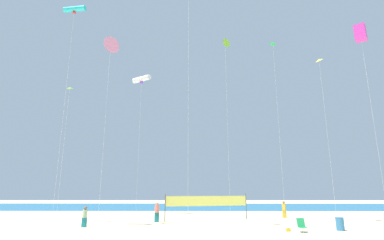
{
  "coord_description": "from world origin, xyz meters",
  "views": [
    {
      "loc": [
        -0.9,
        -15.86,
        2.83
      ],
      "look_at": [
        -1.14,
        6.4,
        8.17
      ],
      "focal_mm": 26.92,
      "sensor_mm": 36.0,
      "label": 1
    }
  ],
  "objects_px": {
    "beachgoer_coral_shirt": "(157,211)",
    "beachgoer_mustard_shirt": "(284,209)",
    "kite_white_tube": "(142,79)",
    "trash_barrel": "(340,224)",
    "folding_beach_chair": "(302,225)",
    "kite_lime_delta": "(225,44)",
    "kite_yellow_diamond": "(319,63)",
    "kite_pink_delta": "(111,46)",
    "volleyball_net": "(207,202)",
    "beachgoer_sage_shirt": "(85,216)",
    "beach_handbag": "(288,230)",
    "kite_cyan_tube": "(75,10)",
    "kite_green_diamond": "(273,49)",
    "kite_magenta_box": "(360,33)",
    "kite_lime_diamond": "(69,93)"
  },
  "relations": [
    {
      "from": "trash_barrel",
      "to": "kite_white_tube",
      "type": "distance_m",
      "value": 25.91
    },
    {
      "from": "kite_yellow_diamond",
      "to": "kite_pink_delta",
      "type": "xyz_separation_m",
      "value": [
        -19.44,
        -2.02,
        0.8
      ]
    },
    {
      "from": "kite_white_tube",
      "to": "trash_barrel",
      "type": "bearing_deg",
      "value": -35.85
    },
    {
      "from": "volleyball_net",
      "to": "kite_green_diamond",
      "type": "bearing_deg",
      "value": -5.33
    },
    {
      "from": "kite_magenta_box",
      "to": "kite_lime_diamond",
      "type": "bearing_deg",
      "value": 172.22
    },
    {
      "from": "kite_green_diamond",
      "to": "kite_lime_delta",
      "type": "height_order",
      "value": "kite_lime_delta"
    },
    {
      "from": "beachgoer_sage_shirt",
      "to": "kite_magenta_box",
      "type": "distance_m",
      "value": 26.44
    },
    {
      "from": "kite_white_tube",
      "to": "kite_yellow_diamond",
      "type": "bearing_deg",
      "value": -23.25
    },
    {
      "from": "kite_white_tube",
      "to": "kite_pink_delta",
      "type": "distance_m",
      "value": 10.03
    },
    {
      "from": "kite_cyan_tube",
      "to": "kite_lime_delta",
      "type": "height_order",
      "value": "kite_lime_delta"
    },
    {
      "from": "beach_handbag",
      "to": "kite_green_diamond",
      "type": "distance_m",
      "value": 18.17
    },
    {
      "from": "folding_beach_chair",
      "to": "kite_pink_delta",
      "type": "relative_size",
      "value": 0.05
    },
    {
      "from": "beachgoer_coral_shirt",
      "to": "kite_lime_delta",
      "type": "relative_size",
      "value": 0.09
    },
    {
      "from": "folding_beach_chair",
      "to": "trash_barrel",
      "type": "relative_size",
      "value": 1.0
    },
    {
      "from": "kite_white_tube",
      "to": "volleyball_net",
      "type": "bearing_deg",
      "value": -35.41
    },
    {
      "from": "kite_yellow_diamond",
      "to": "kite_cyan_tube",
      "type": "distance_m",
      "value": 22.94
    },
    {
      "from": "volleyball_net",
      "to": "kite_pink_delta",
      "type": "height_order",
      "value": "kite_pink_delta"
    },
    {
      "from": "kite_cyan_tube",
      "to": "kite_lime_delta",
      "type": "distance_m",
      "value": 15.35
    },
    {
      "from": "beachgoer_mustard_shirt",
      "to": "kite_white_tube",
      "type": "bearing_deg",
      "value": 146.62
    },
    {
      "from": "kite_pink_delta",
      "to": "kite_green_diamond",
      "type": "bearing_deg",
      "value": 13.65
    },
    {
      "from": "beachgoer_sage_shirt",
      "to": "beach_handbag",
      "type": "height_order",
      "value": "beachgoer_sage_shirt"
    },
    {
      "from": "volleyball_net",
      "to": "beachgoer_sage_shirt",
      "type": "bearing_deg",
      "value": -152.37
    },
    {
      "from": "volleyball_net",
      "to": "beach_handbag",
      "type": "bearing_deg",
      "value": -53.9
    },
    {
      "from": "trash_barrel",
      "to": "kite_white_tube",
      "type": "height_order",
      "value": "kite_white_tube"
    },
    {
      "from": "beachgoer_coral_shirt",
      "to": "kite_magenta_box",
      "type": "bearing_deg",
      "value": -67.02
    },
    {
      "from": "folding_beach_chair",
      "to": "kite_white_tube",
      "type": "xyz_separation_m",
      "value": [
        -13.81,
        12.87,
        15.61
      ]
    },
    {
      "from": "beachgoer_sage_shirt",
      "to": "trash_barrel",
      "type": "xyz_separation_m",
      "value": [
        18.58,
        -1.62,
        -0.38
      ]
    },
    {
      "from": "trash_barrel",
      "to": "kite_pink_delta",
      "type": "relative_size",
      "value": 0.05
    },
    {
      "from": "beach_handbag",
      "to": "kite_cyan_tube",
      "type": "bearing_deg",
      "value": 175.38
    },
    {
      "from": "beach_handbag",
      "to": "kite_white_tube",
      "type": "height_order",
      "value": "kite_white_tube"
    },
    {
      "from": "trash_barrel",
      "to": "beach_handbag",
      "type": "bearing_deg",
      "value": -171.68
    },
    {
      "from": "beachgoer_coral_shirt",
      "to": "beachgoer_mustard_shirt",
      "type": "distance_m",
      "value": 12.95
    },
    {
      "from": "kite_magenta_box",
      "to": "kite_lime_delta",
      "type": "distance_m",
      "value": 12.94
    },
    {
      "from": "beachgoer_coral_shirt",
      "to": "beach_handbag",
      "type": "bearing_deg",
      "value": -81.02
    },
    {
      "from": "beachgoer_sage_shirt",
      "to": "kite_pink_delta",
      "type": "relative_size",
      "value": 0.1
    },
    {
      "from": "beachgoer_sage_shirt",
      "to": "kite_pink_delta",
      "type": "distance_m",
      "value": 14.58
    },
    {
      "from": "kite_lime_delta",
      "to": "kite_cyan_tube",
      "type": "bearing_deg",
      "value": -154.68
    },
    {
      "from": "volleyball_net",
      "to": "kite_lime_diamond",
      "type": "distance_m",
      "value": 16.24
    },
    {
      "from": "kite_yellow_diamond",
      "to": "kite_lime_delta",
      "type": "relative_size",
      "value": 0.8
    },
    {
      "from": "kite_pink_delta",
      "to": "beachgoer_coral_shirt",
      "type": "bearing_deg",
      "value": 35.66
    },
    {
      "from": "folding_beach_chair",
      "to": "kite_cyan_tube",
      "type": "bearing_deg",
      "value": 136.96
    },
    {
      "from": "beachgoer_mustard_shirt",
      "to": "beachgoer_sage_shirt",
      "type": "bearing_deg",
      "value": -179.2
    },
    {
      "from": "beachgoer_mustard_shirt",
      "to": "kite_yellow_diamond",
      "type": "relative_size",
      "value": 0.11
    },
    {
      "from": "kite_pink_delta",
      "to": "kite_magenta_box",
      "type": "xyz_separation_m",
      "value": [
        21.21,
        -2.02,
        -0.06
      ]
    },
    {
      "from": "trash_barrel",
      "to": "kite_pink_delta",
      "type": "height_order",
      "value": "kite_pink_delta"
    },
    {
      "from": "folding_beach_chair",
      "to": "kite_lime_delta",
      "type": "bearing_deg",
      "value": 77.4
    },
    {
      "from": "volleyball_net",
      "to": "folding_beach_chair",
      "type": "bearing_deg",
      "value": -50.49
    },
    {
      "from": "kite_yellow_diamond",
      "to": "beachgoer_sage_shirt",
      "type": "bearing_deg",
      "value": -172.86
    },
    {
      "from": "folding_beach_chair",
      "to": "kite_green_diamond",
      "type": "relative_size",
      "value": 0.05
    },
    {
      "from": "kite_cyan_tube",
      "to": "kite_pink_delta",
      "type": "distance_m",
      "value": 4.28
    }
  ]
}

